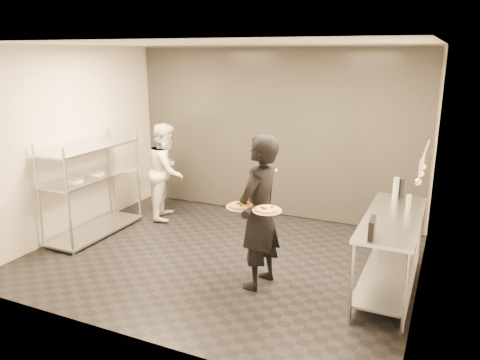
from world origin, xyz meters
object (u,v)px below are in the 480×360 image
at_px(prep_counter, 391,241).
at_px(pos_monitor, 372,228).
at_px(pizza_plate_near, 241,206).
at_px(pizza_plate_far, 267,210).
at_px(pass_rack, 92,185).
at_px(waiter, 259,213).
at_px(bottle_dark, 401,188).
at_px(bottle_clear, 409,202).
at_px(salad_plate, 266,168).
at_px(bottle_green, 396,188).
at_px(chef, 167,171).

xyz_separation_m(prep_counter, pos_monitor, (-0.12, -0.72, 0.39)).
relative_size(pizza_plate_near, pizza_plate_far, 1.04).
distance_m(pass_rack, pos_monitor, 4.28).
height_order(waiter, bottle_dark, waiter).
xyz_separation_m(pizza_plate_near, pizza_plate_far, (0.34, -0.06, 0.02)).
relative_size(prep_counter, waiter, 0.99).
relative_size(pass_rack, bottle_clear, 8.88).
xyz_separation_m(pizza_plate_near, salad_plate, (0.09, 0.53, 0.33)).
relative_size(pizza_plate_far, bottle_green, 1.22).
bearing_deg(chef, pizza_plate_far, -146.69).
relative_size(waiter, pos_monitor, 6.76).
distance_m(waiter, bottle_clear, 1.74).
bearing_deg(bottle_clear, pass_rack, -175.92).
bearing_deg(chef, prep_counter, -126.73).
bearing_deg(pos_monitor, salad_plate, 154.04).
distance_m(waiter, bottle_green, 1.83).
height_order(waiter, pizza_plate_near, waiter).
bearing_deg(pass_rack, pizza_plate_far, -13.44).
relative_size(pass_rack, pos_monitor, 5.93).
xyz_separation_m(prep_counter, bottle_green, (-0.07, 0.74, 0.42)).
height_order(waiter, bottle_clear, waiter).
bearing_deg(prep_counter, pass_rack, -179.97).
distance_m(chef, salad_plate, 2.64).
bearing_deg(pass_rack, bottle_dark, 10.52).
xyz_separation_m(bottle_green, bottle_clear, (0.20, -0.43, -0.04)).
bearing_deg(prep_counter, salad_plate, -173.94).
height_order(pass_rack, pos_monitor, pass_rack).
bearing_deg(pizza_plate_far, pos_monitor, 1.24).
bearing_deg(bottle_clear, pizza_plate_near, -149.50).
height_order(bottle_green, bottle_clear, bottle_green).
bearing_deg(pizza_plate_far, bottle_green, 52.06).
xyz_separation_m(waiter, pizza_plate_near, (-0.15, -0.20, 0.12)).
xyz_separation_m(pass_rack, chef, (0.60, 1.10, 0.03)).
relative_size(prep_counter, bottle_green, 6.93).
bearing_deg(bottle_green, pos_monitor, -92.00).
xyz_separation_m(waiter, bottle_dark, (1.41, 1.28, 0.12)).
bearing_deg(bottle_clear, chef, 168.50).
bearing_deg(chef, pass_rack, 131.15).
bearing_deg(bottle_clear, salad_plate, -163.57).
bearing_deg(pizza_plate_near, prep_counter, 23.52).
bearing_deg(pos_monitor, pizza_plate_far, 177.88).
distance_m(pos_monitor, bottle_green, 1.46).
bearing_deg(prep_counter, pizza_plate_near, -156.48).
relative_size(chef, pizza_plate_near, 4.81).
distance_m(pos_monitor, bottle_dark, 1.52).
xyz_separation_m(pizza_plate_far, salad_plate, (-0.25, 0.59, 0.30)).
bearing_deg(pos_monitor, waiter, 166.40).
xyz_separation_m(pass_rack, salad_plate, (2.86, -0.15, 0.59)).
relative_size(pizza_plate_far, bottle_clear, 1.76).
height_order(salad_plate, bottle_clear, salad_plate).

